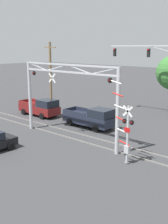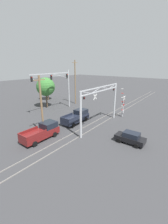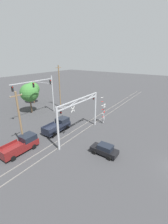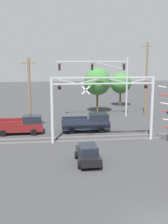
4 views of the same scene
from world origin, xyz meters
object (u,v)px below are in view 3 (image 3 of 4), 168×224
background_tree_beyond_span (29,93)px  sedan_waiting (105,150)px  crossing_gantry (79,113)px  pickup_truck_lead (58,126)px  background_tree_far_left_verge (33,89)px  utility_pole_right (60,87)px  traffic_signal_span (44,89)px  pickup_truck_following (21,145)px  utility_pole_left (20,120)px  crossing_signal_mast (104,114)px

background_tree_beyond_span → sedan_waiting: bearing=-102.0°
crossing_gantry → background_tree_beyond_span: (2.28, 16.08, 0.75)m
pickup_truck_lead → background_tree_far_left_verge: size_ratio=0.91×
utility_pole_right → background_tree_far_left_verge: bearing=99.8°
traffic_signal_span → pickup_truck_following: 15.33m
utility_pole_left → utility_pole_right: (16.66, 7.96, 1.18)m
traffic_signal_span → sedan_waiting: traffic_signal_span is taller
crossing_signal_mast → pickup_truck_lead: crossing_signal_mast is taller
pickup_truck_following → utility_pole_left: size_ratio=0.63×
utility_pole_left → background_tree_far_left_verge: utility_pole_left is taller
pickup_truck_lead → sedan_waiting: (-1.52, -10.32, -0.22)m
utility_pole_right → background_tree_far_left_verge: (-1.54, 8.97, -1.38)m
crossing_gantry → traffic_signal_span: (3.53, 12.26, 1.81)m
traffic_signal_span → pickup_truck_following: traffic_signal_span is taller
crossing_signal_mast → background_tree_far_left_verge: (0.93, 22.99, 2.09)m
sedan_waiting → background_tree_far_left_verge: (9.96, 27.96, 3.41)m
traffic_signal_span → background_tree_far_left_verge: bearing=67.4°
pickup_truck_lead → utility_pole_left: utility_pole_left is taller
pickup_truck_following → sedan_waiting: bearing=-59.2°
traffic_signal_span → pickup_truck_following: (-12.01, -8.13, -4.95)m
crossing_gantry → pickup_truck_lead: 5.37m
utility_pole_right → background_tree_beyond_span: 7.53m
crossing_gantry → background_tree_beyond_span: size_ratio=1.51×
pickup_truck_lead → traffic_signal_span: bearing=61.1°
utility_pole_left → background_tree_far_left_verge: 22.70m
sedan_waiting → utility_pole_left: bearing=115.1°
crossing_signal_mast → utility_pole_right: utility_pole_right is taller
pickup_truck_following → background_tree_far_left_verge: background_tree_far_left_verge is taller
crossing_gantry → background_tree_far_left_verge: size_ratio=1.74×
background_tree_beyond_span → traffic_signal_span: bearing=-71.8°
pickup_truck_lead → utility_pole_right: size_ratio=0.51×
pickup_truck_lead → background_tree_beyond_span: (3.17, 11.82, 3.89)m
crossing_signal_mast → utility_pole_left: bearing=156.9°
background_tree_far_left_verge → sedan_waiting: bearing=-109.6°
crossing_signal_mast → utility_pole_left: size_ratio=0.68×
crossing_gantry → utility_pole_left: bearing=146.7°
sedan_waiting → background_tree_far_left_verge: background_tree_far_left_verge is taller
crossing_gantry → background_tree_beyond_span: 16.26m
pickup_truck_lead → utility_pole_left: size_ratio=0.65×
pickup_truck_following → utility_pole_right: utility_pole_right is taller
background_tree_far_left_verge → traffic_signal_span: bearing=-112.6°
crossing_signal_mast → utility_pole_left: utility_pole_left is taller
crossing_signal_mast → background_tree_far_left_verge: 23.10m
pickup_truck_lead → sedan_waiting: size_ratio=1.45×
utility_pole_left → crossing_signal_mast: bearing=-23.1°
sedan_waiting → utility_pole_left: 12.70m
pickup_truck_following → background_tree_beyond_span: bearing=48.0°
crossing_signal_mast → traffic_signal_span: (-3.09, 13.34, 3.85)m
crossing_gantry → background_tree_far_left_verge: bearing=71.0°
crossing_gantry → utility_pole_right: (9.09, 12.94, 1.43)m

